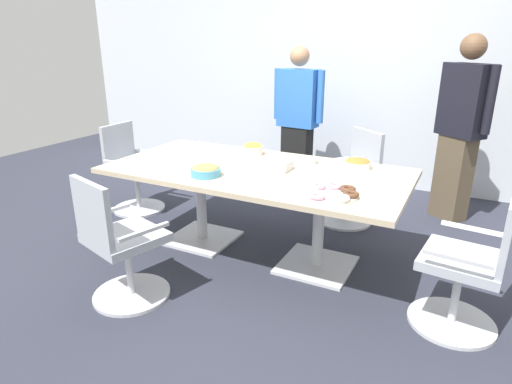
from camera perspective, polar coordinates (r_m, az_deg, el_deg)
The scene contains 15 objects.
ground_plane at distance 3.77m, azimuth 0.00°, elevation -7.98°, with size 10.00×10.00×0.01m, color #2D303D.
back_wall at distance 5.59m, azimuth 11.74°, elevation 15.73°, with size 8.00×0.10×2.80m, color silver.
conference_table at distance 3.52m, azimuth 0.00°, elevation 1.15°, with size 2.40×1.20×0.75m.
office_chair_0 at distance 4.74m, azimuth -16.05°, elevation 2.49°, with size 0.54×0.54×0.91m.
office_chair_1 at distance 3.09m, azimuth -17.61°, elevation -6.95°, with size 0.67×0.67×0.91m.
office_chair_2 at distance 2.97m, azimuth 26.45°, elevation -9.27°, with size 0.60×0.60×0.91m.
office_chair_3 at distance 4.35m, azimuth 12.48°, elevation 1.27°, with size 0.76×0.76×0.91m.
person_standing_0 at distance 5.00m, azimuth 5.53°, elevation 9.45°, with size 0.61×0.26×1.67m.
person_standing_1 at distance 4.63m, azimuth 25.44°, elevation 7.74°, with size 0.53×0.44×1.79m.
snack_bowl_cookies at distance 3.31m, azimuth -6.67°, elevation 2.86°, with size 0.23×0.23×0.09m.
snack_bowl_pretzels at distance 3.58m, azimuth 13.27°, elevation 3.70°, with size 0.22×0.22×0.08m.
snack_bowl_chips_yellow at distance 3.91m, azimuth -0.44°, elevation 5.76°, with size 0.18×0.18×0.11m.
donut_platter at distance 2.92m, azimuth 9.92°, elevation -0.08°, with size 0.37×0.37×0.04m.
plate_stack at distance 3.68m, azimuth 6.73°, elevation 4.17°, with size 0.18×0.18×0.04m.
napkin_pile at distance 3.45m, azimuth 3.01°, elevation 3.54°, with size 0.19×0.19×0.07m, color white.
Camera 1 is at (1.52, -2.97, 1.74)m, focal length 30.26 mm.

